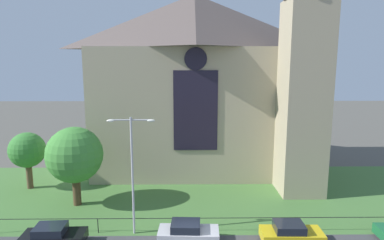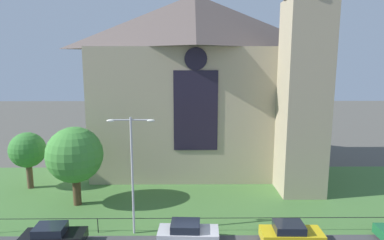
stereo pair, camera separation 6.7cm
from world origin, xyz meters
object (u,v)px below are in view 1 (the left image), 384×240
at_px(tree_left_near, 75,155).
at_px(parked_car_yellow, 291,234).
at_px(parked_car_silver, 188,233).
at_px(tree_left_far, 27,150).
at_px(parked_car_black, 53,236).
at_px(streetlamp_near, 132,162).
at_px(church_building, 201,82).

distance_m(tree_left_near, parked_car_yellow, 18.56).
xyz_separation_m(tree_left_near, parked_car_silver, (9.79, -6.39, -3.79)).
xyz_separation_m(tree_left_near, parked_car_yellow, (16.92, -6.62, -3.79)).
bearing_deg(tree_left_far, parked_car_black, -58.20).
distance_m(tree_left_near, streetlamp_near, 7.79).
relative_size(tree_left_near, parked_car_black, 1.64).
height_order(tree_left_far, tree_left_near, tree_left_near).
bearing_deg(streetlamp_near, tree_left_near, 139.16).
relative_size(tree_left_far, streetlamp_near, 0.66).
bearing_deg(streetlamp_near, church_building, 70.15).
bearing_deg(tree_left_near, parked_car_yellow, -21.36).
height_order(church_building, streetlamp_near, church_building).
relative_size(tree_left_near, parked_car_silver, 1.64).
bearing_deg(parked_car_black, streetlamp_near, 15.79).
height_order(parked_car_black, parked_car_yellow, same).
distance_m(streetlamp_near, parked_car_black, 7.25).
relative_size(parked_car_black, parked_car_yellow, 1.01).
relative_size(streetlamp_near, parked_car_silver, 2.03).
distance_m(church_building, streetlamp_near, 16.89).
height_order(tree_left_far, parked_car_yellow, tree_left_far).
xyz_separation_m(church_building, parked_car_yellow, (5.57, -16.79, -9.53)).
bearing_deg(tree_left_far, parked_car_yellow, -24.79).
distance_m(tree_left_far, parked_car_black, 13.05).
xyz_separation_m(parked_car_black, parked_car_silver, (9.17, 0.37, 0.00)).
bearing_deg(church_building, parked_car_yellow, -71.64).
xyz_separation_m(parked_car_black, parked_car_yellow, (16.30, 0.15, 0.00)).
height_order(tree_left_far, parked_car_silver, tree_left_far).
relative_size(church_building, tree_left_near, 3.72).
distance_m(tree_left_far, tree_left_near, 7.28).
relative_size(church_building, parked_car_black, 6.09).
relative_size(parked_car_silver, parked_car_yellow, 1.01).
distance_m(parked_car_black, parked_car_yellow, 16.30).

